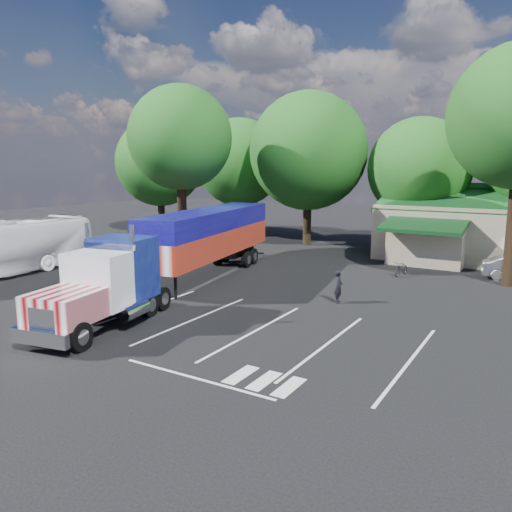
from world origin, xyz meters
The scene contains 9 objects.
ground centered at (0.00, 0.00, 0.00)m, with size 120.00×120.00×0.00m, color black.
tree_row_a centered at (-22.00, 16.50, 7.16)m, with size 9.00×9.00×11.68m.
tree_row_b centered at (-13.00, 17.80, 7.13)m, with size 8.40×8.40×11.35m.
tree_row_c centered at (-5.00, 16.20, 8.04)m, with size 10.00×10.00×13.05m.
tree_row_d centered at (4.00, 17.50, 6.58)m, with size 8.00×8.00×10.60m.
tree_near_left centered at (-10.50, 6.00, 8.81)m, with size 7.60×7.60×12.65m.
semi_truck centered at (-4.17, -1.19, 2.47)m, with size 6.30×21.00×4.38m.
woman centered at (4.50, 0.00, 0.84)m, with size 0.61×0.40×1.68m, color black.
bicycle centered at (5.50, 8.00, 0.46)m, with size 0.61×1.74×0.91m, color black.
Camera 1 is at (13.61, -23.06, 6.85)m, focal length 35.00 mm.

